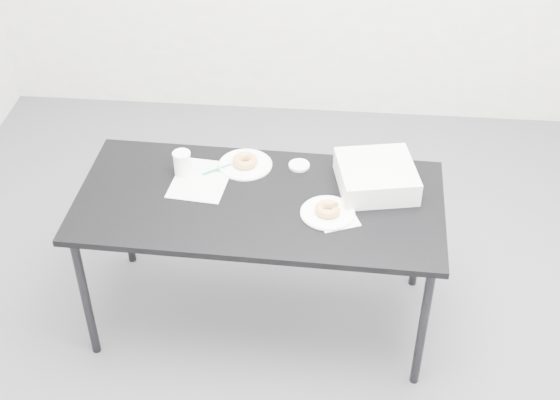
# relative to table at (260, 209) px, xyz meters

# --- Properties ---
(floor) EXTENTS (4.00, 4.00, 0.00)m
(floor) POSITION_rel_table_xyz_m (0.08, -0.07, -0.67)
(floor) COLOR #4F4F54
(floor) RESTS_ON ground
(table) EXTENTS (1.62, 0.80, 0.73)m
(table) POSITION_rel_table_xyz_m (0.00, 0.00, 0.00)
(table) COLOR black
(table) RESTS_ON floor
(scorecard) EXTENTS (0.27, 0.33, 0.00)m
(scorecard) POSITION_rel_table_xyz_m (-0.28, 0.11, 0.06)
(scorecard) COLOR white
(scorecard) RESTS_ON table
(logo_patch) EXTENTS (0.05, 0.05, 0.00)m
(logo_patch) POSITION_rel_table_xyz_m (-0.19, 0.20, 0.06)
(logo_patch) COLOR green
(logo_patch) RESTS_ON scorecard
(pen) EXTENTS (0.12, 0.09, 0.01)m
(pen) POSITION_rel_table_xyz_m (-0.21, 0.19, 0.06)
(pen) COLOR #0B7C77
(pen) RESTS_ON scorecard
(napkin) EXTENTS (0.21, 0.21, 0.00)m
(napkin) POSITION_rel_table_xyz_m (0.34, -0.10, 0.06)
(napkin) COLOR white
(napkin) RESTS_ON table
(plate_near) EXTENTS (0.23, 0.23, 0.01)m
(plate_near) POSITION_rel_table_xyz_m (0.30, -0.08, 0.06)
(plate_near) COLOR white
(plate_near) RESTS_ON napkin
(donut_near) EXTENTS (0.13, 0.13, 0.04)m
(donut_near) POSITION_rel_table_xyz_m (0.30, -0.08, 0.08)
(donut_near) COLOR #BF8E3C
(donut_near) RESTS_ON plate_near
(plate_far) EXTENTS (0.25, 0.25, 0.01)m
(plate_far) POSITION_rel_table_xyz_m (-0.09, 0.24, 0.06)
(plate_far) COLOR white
(plate_far) RESTS_ON table
(donut_far) EXTENTS (0.14, 0.14, 0.04)m
(donut_far) POSITION_rel_table_xyz_m (-0.09, 0.24, 0.08)
(donut_far) COLOR #BF8E3C
(donut_far) RESTS_ON plate_far
(coffee_cup) EXTENTS (0.08, 0.08, 0.11)m
(coffee_cup) POSITION_rel_table_xyz_m (-0.37, 0.16, 0.11)
(coffee_cup) COLOR white
(coffee_cup) RESTS_ON table
(cup_lid) EXTENTS (0.10, 0.10, 0.01)m
(cup_lid) POSITION_rel_table_xyz_m (0.16, 0.26, 0.06)
(cup_lid) COLOR white
(cup_lid) RESTS_ON table
(bakery_box) EXTENTS (0.39, 0.39, 0.11)m
(bakery_box) POSITION_rel_table_xyz_m (0.50, 0.14, 0.11)
(bakery_box) COLOR silver
(bakery_box) RESTS_ON table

